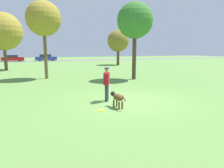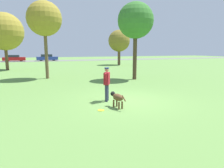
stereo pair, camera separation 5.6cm
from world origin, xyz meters
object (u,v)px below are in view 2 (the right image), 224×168
tree_far_right (119,41)px  tree_mid_center (44,19)px  frisbee (101,110)px  parked_car_blue (47,58)px  tree_far_left (4,32)px  tree_near_right (136,21)px  parked_car_red (14,58)px  person (107,81)px  dog (117,97)px

tree_far_right → tree_mid_center: (-11.53, -12.16, 1.04)m
frisbee → tree_mid_center: size_ratio=0.04×
parked_car_blue → tree_far_right: bearing=-61.2°
tree_far_right → tree_far_left: 15.89m
frisbee → tree_far_right: size_ratio=0.05×
parked_car_blue → tree_near_right: bearing=-83.1°
tree_far_right → parked_car_red: 23.48m
person → tree_far_left: (-6.20, 17.84, 3.50)m
dog → tree_mid_center: tree_mid_center is taller
frisbee → tree_mid_center: (-1.47, 10.09, 4.76)m
dog → tree_near_right: tree_near_right is taller
dog → tree_far_left: 20.39m
tree_far_left → parked_car_red: 19.83m
tree_near_right → tree_mid_center: size_ratio=0.97×
person → tree_mid_center: (-2.17, 8.78, 3.85)m
tree_far_right → parked_car_blue: tree_far_right is taller
dog → parked_car_red: parked_car_red is taller
dog → parked_car_red: size_ratio=0.24×
frisbee → parked_car_blue: size_ratio=0.06×
tree_far_left → parked_car_red: bearing=93.0°
tree_near_right → parked_car_blue: bearing=99.1°
frisbee → tree_mid_center: 11.25m
tree_near_right → parked_car_red: tree_near_right is taller
tree_mid_center → parked_car_blue: bearing=87.2°
person → dog: person is taller
tree_far_left → parked_car_red: size_ratio=1.53×
tree_near_right → parked_car_blue: tree_near_right is taller
parked_car_red → tree_mid_center: bearing=-80.0°
person → tree_far_left: tree_far_left is taller
parked_car_red → parked_car_blue: size_ratio=0.95×
person → tree_far_left: size_ratio=0.24×
dog → tree_far_left: bearing=6.9°
dog → tree_near_right: bearing=-43.3°
parked_car_red → dog: bearing=-79.4°
tree_near_right → tree_far_right: 15.92m
tree_near_right → tree_mid_center: tree_mid_center is taller
frisbee → tree_mid_center: tree_mid_center is taller
tree_far_right → tree_mid_center: tree_mid_center is taller
tree_far_right → tree_mid_center: size_ratio=0.88×
dog → parked_car_blue: (-0.78, 38.91, 0.26)m
person → parked_car_blue: size_ratio=0.35×
dog → parked_car_red: 39.12m
dog → parked_car_red: (-7.25, 38.44, 0.23)m
person → dog: bearing=-147.6°
tree_mid_center → parked_car_red: tree_mid_center is taller
tree_mid_center → tree_far_right: bearing=46.5°
dog → tree_mid_center: 11.07m
dog → parked_car_blue: bearing=-10.1°
person → parked_car_red: (-7.21, 37.28, -0.26)m
tree_far_right → tree_far_left: (-15.57, -3.10, 0.69)m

